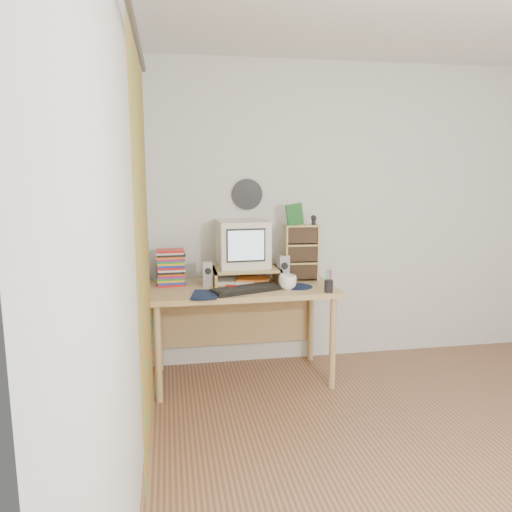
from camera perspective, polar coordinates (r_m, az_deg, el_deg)
name	(u,v)px	position (r m, az deg, el deg)	size (l,w,h in m)	color
floor	(461,466)	(3.23, 22.38, -21.28)	(3.50, 3.50, 0.00)	#986A48
back_wall	(354,214)	(4.36, 11.15, 4.69)	(3.50, 3.50, 0.00)	white
left_wall	(129,255)	(2.34, -14.26, 0.11)	(3.50, 3.50, 0.00)	white
curtain	(144,258)	(2.83, -12.69, -0.22)	(2.20, 2.20, 0.00)	#CE691D
wall_disc	(247,194)	(4.09, -1.01, 7.06)	(0.25, 0.25, 0.02)	black
desk	(241,301)	(3.92, -1.76, -5.16)	(1.40, 0.70, 0.75)	tan
monitor_riser	(246,271)	(3.91, -1.13, -1.75)	(0.52, 0.30, 0.12)	tan
crt_monitor	(243,244)	(3.92, -1.48, 1.38)	(0.38, 0.38, 0.37)	silver
speaker_left	(208,274)	(3.81, -5.54, -2.04)	(0.07, 0.07, 0.19)	#ABACB0
speaker_right	(283,269)	(3.93, 3.13, -1.49)	(0.08, 0.08, 0.22)	#ABACB0
keyboard	(245,289)	(3.65, -1.21, -3.84)	(0.50, 0.17, 0.03)	black
dvd_stack	(171,266)	(3.88, -9.71, -1.17)	(0.21, 0.15, 0.29)	brown
cd_rack	(301,253)	(4.01, 5.20, 0.40)	(0.27, 0.14, 0.45)	tan
mug	(288,282)	(3.72, 3.64, -3.01)	(0.14, 0.14, 0.11)	white
diary	(192,293)	(3.55, -7.29, -4.23)	(0.23, 0.17, 0.05)	#0F1939
mousepad	(298,287)	(3.81, 4.81, -3.51)	(0.22, 0.22, 0.00)	#0F1733
pen_cup	(329,284)	(3.66, 8.31, -3.15)	(0.06, 0.06, 0.13)	black
papers	(243,280)	(3.93, -1.47, -2.81)	(0.29, 0.21, 0.04)	white
red_box	(231,288)	(3.69, -2.91, -3.66)	(0.08, 0.05, 0.04)	#B21613
game_box	(295,214)	(3.93, 4.43, 4.76)	(0.13, 0.03, 0.17)	#195A21
webcam	(314,220)	(3.97, 6.61, 4.12)	(0.05, 0.05, 0.08)	black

